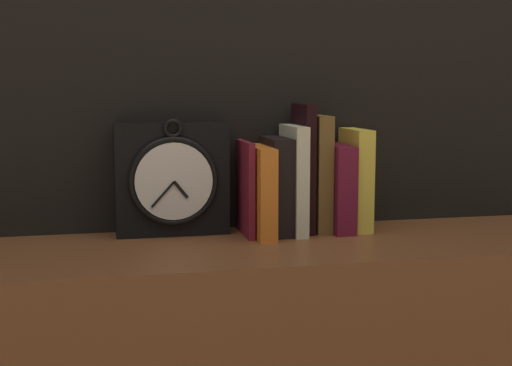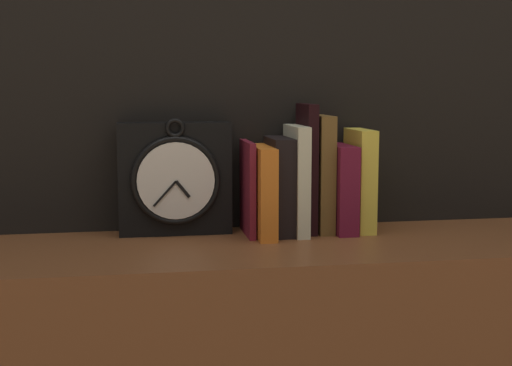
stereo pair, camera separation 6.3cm
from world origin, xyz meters
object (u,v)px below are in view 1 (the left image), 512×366
(book_slot1_orange, at_px, (260,191))
(book_slot2_black, at_px, (277,186))
(book_slot5_brown, at_px, (318,173))
(book_slot0_maroon, at_px, (247,188))
(book_slot4_black, at_px, (303,168))
(book_slot3_cream, at_px, (294,179))
(clock, at_px, (172,179))
(book_slot7_yellow, at_px, (356,179))
(book_slot6_maroon, at_px, (337,188))

(book_slot1_orange, xyz_separation_m, book_slot2_black, (0.04, 0.01, 0.01))
(book_slot2_black, bearing_deg, book_slot5_brown, 5.45)
(book_slot0_maroon, xyz_separation_m, book_slot4_black, (0.12, 0.01, 0.04))
(book_slot2_black, xyz_separation_m, book_slot5_brown, (0.09, 0.01, 0.02))
(book_slot3_cream, relative_size, book_slot4_black, 0.84)
(clock, distance_m, book_slot7_yellow, 0.37)
(book_slot3_cream, xyz_separation_m, book_slot7_yellow, (0.13, 0.01, -0.00))
(clock, xyz_separation_m, book_slot3_cream, (0.24, -0.03, -0.00))
(clock, distance_m, book_slot6_maroon, 0.33)
(book_slot1_orange, bearing_deg, book_slot7_yellow, 5.18)
(book_slot4_black, bearing_deg, book_slot2_black, -170.35)
(book_slot4_black, relative_size, book_slot6_maroon, 1.46)
(book_slot4_black, bearing_deg, book_slot5_brown, -2.69)
(book_slot1_orange, bearing_deg, book_slot5_brown, 10.33)
(book_slot3_cream, bearing_deg, book_slot7_yellow, 3.36)
(clock, relative_size, book_slot2_black, 1.21)
(clock, bearing_deg, book_slot2_black, -8.07)
(book_slot2_black, xyz_separation_m, book_slot7_yellow, (0.17, 0.00, 0.01))
(book_slot3_cream, bearing_deg, book_slot4_black, 29.44)
(book_slot4_black, bearing_deg, book_slot3_cream, -150.56)
(book_slot3_cream, height_order, book_slot6_maroon, book_slot3_cream)
(book_slot0_maroon, bearing_deg, clock, 168.72)
(book_slot4_black, relative_size, book_slot5_brown, 1.10)
(book_slot0_maroon, height_order, book_slot3_cream, book_slot3_cream)
(book_slot3_cream, relative_size, book_slot7_yellow, 1.04)
(book_slot1_orange, distance_m, book_slot2_black, 0.04)
(book_slot5_brown, height_order, book_slot7_yellow, book_slot5_brown)
(book_slot2_black, distance_m, book_slot4_black, 0.07)
(book_slot0_maroon, bearing_deg, book_slot3_cream, -2.43)
(clock, distance_m, book_slot1_orange, 0.17)
(book_slot1_orange, bearing_deg, book_slot6_maroon, 4.60)
(book_slot2_black, bearing_deg, clock, 171.93)
(book_slot2_black, bearing_deg, book_slot1_orange, -158.94)
(book_slot2_black, relative_size, book_slot5_brown, 0.82)
(book_slot0_maroon, bearing_deg, book_slot1_orange, -32.64)
(book_slot4_black, distance_m, book_slot5_brown, 0.03)
(clock, xyz_separation_m, book_slot6_maroon, (0.33, -0.03, -0.02))
(book_slot2_black, bearing_deg, book_slot0_maroon, 179.73)
(book_slot0_maroon, height_order, book_slot4_black, book_slot4_black)
(book_slot0_maroon, xyz_separation_m, book_slot5_brown, (0.15, 0.01, 0.02))
(book_slot0_maroon, height_order, book_slot7_yellow, book_slot7_yellow)
(book_slot1_orange, height_order, book_slot4_black, book_slot4_black)
(book_slot0_maroon, height_order, book_slot6_maroon, book_slot0_maroon)
(book_slot2_black, xyz_separation_m, book_slot3_cream, (0.03, -0.00, 0.01))
(book_slot2_black, distance_m, book_slot5_brown, 0.09)
(book_slot2_black, distance_m, book_slot7_yellow, 0.17)
(book_slot4_black, bearing_deg, book_slot0_maroon, -175.40)
(book_slot5_brown, distance_m, book_slot6_maroon, 0.05)
(book_slot7_yellow, bearing_deg, clock, 176.17)
(clock, height_order, book_slot2_black, clock)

